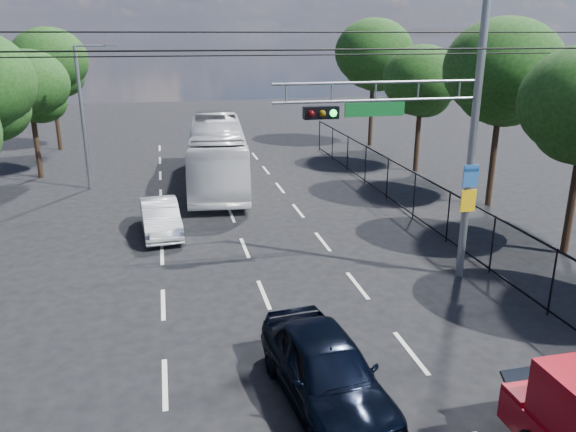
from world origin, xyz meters
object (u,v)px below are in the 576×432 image
object	(u,v)px
signal_mast	(438,116)
navy_hatchback	(326,370)
white_bus	(217,154)
white_van	(160,217)

from	to	relation	value
signal_mast	navy_hatchback	world-z (taller)	signal_mast
navy_hatchback	white_bus	world-z (taller)	white_bus
navy_hatchback	white_bus	bearing A→B (deg)	85.25
white_bus	signal_mast	bearing A→B (deg)	-63.60
signal_mast	white_van	world-z (taller)	signal_mast
signal_mast	white_bus	world-z (taller)	signal_mast
navy_hatchback	white_van	world-z (taller)	navy_hatchback
signal_mast	navy_hatchback	xyz separation A→B (m)	(-4.91, -5.40, -4.45)
white_bus	white_van	bearing A→B (deg)	-107.55
white_bus	white_van	distance (m)	7.83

